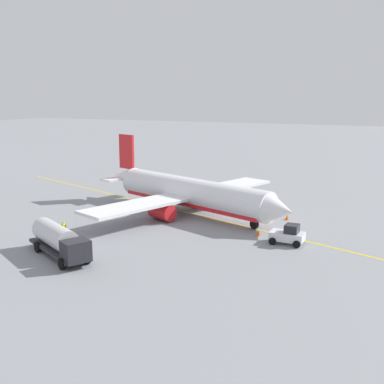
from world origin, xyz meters
TOP-DOWN VIEW (x-y plane):
  - ground_plane at (0.00, 0.00)m, footprint 400.00×400.00m
  - airplane at (-0.45, 0.17)m, footprint 31.94×31.50m
  - fuel_tanker at (-4.99, -21.21)m, footprint 10.00×6.95m
  - pushback_tug at (14.80, -7.91)m, footprint 3.66×2.40m
  - refueling_worker at (-9.17, -15.34)m, footprint 0.40×0.55m
  - safety_cone_nose at (12.45, 2.04)m, footprint 0.59×0.59m
  - safety_cone_wingtip at (11.05, -6.39)m, footprint 0.56×0.56m
  - taxi_line_marking at (0.00, 0.00)m, footprint 79.65×30.25m

SIDE VIEW (x-z plane):
  - ground_plane at x=0.00m, z-range 0.00..0.00m
  - taxi_line_marking at x=0.00m, z-range 0.00..0.01m
  - safety_cone_wingtip at x=11.05m, z-range 0.00..0.62m
  - safety_cone_nose at x=12.45m, z-range 0.00..0.65m
  - refueling_worker at x=-9.17m, z-range -0.03..1.68m
  - pushback_tug at x=14.80m, z-range -0.09..2.11m
  - fuel_tanker at x=-4.99m, z-range 0.15..3.30m
  - airplane at x=-0.45m, z-range -2.18..7.67m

